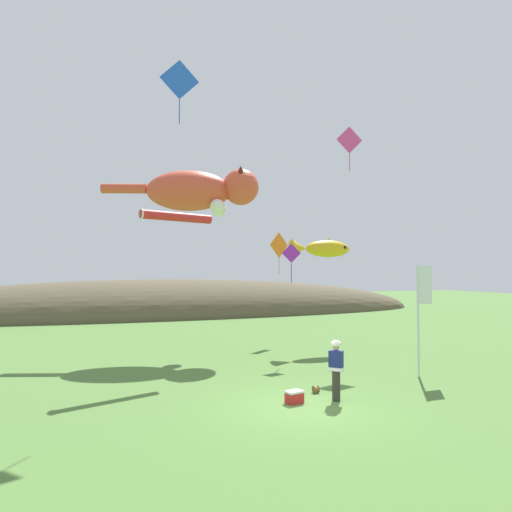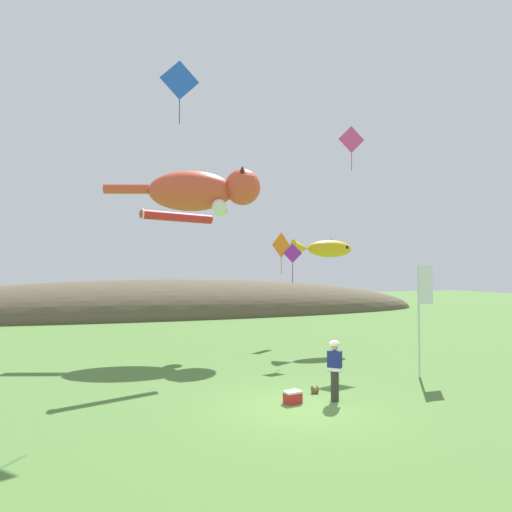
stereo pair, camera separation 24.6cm
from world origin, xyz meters
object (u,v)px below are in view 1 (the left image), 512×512
at_px(kite_diamond_blue, 180,80).
at_px(kite_spool, 316,389).
at_px(festival_banner_pole, 422,303).
at_px(kite_diamond_pink, 349,140).
at_px(kite_tube_streamer, 176,217).
at_px(kite_fish_windsock, 321,248).
at_px(kite_diamond_orange, 279,245).
at_px(kite_giant_cat, 200,191).
at_px(festival_attendant, 336,368).
at_px(picnic_cooler, 294,397).
at_px(kite_diamond_violet, 291,254).

bearing_deg(kite_diamond_blue, kite_spool, -43.29).
bearing_deg(festival_banner_pole, kite_diamond_pink, 81.99).
height_order(festival_banner_pole, kite_tube_streamer, kite_tube_streamer).
height_order(kite_fish_windsock, kite_tube_streamer, kite_tube_streamer).
xyz_separation_m(kite_diamond_pink, kite_diamond_orange, (-2.39, 3.65, -5.23)).
distance_m(kite_spool, kite_diamond_blue, 11.93).
height_order(kite_giant_cat, kite_diamond_orange, kite_giant_cat).
bearing_deg(kite_fish_windsock, kite_tube_streamer, -159.67).
relative_size(festival_attendant, picnic_cooler, 3.25).
bearing_deg(kite_diamond_orange, picnic_cooler, -110.27).
relative_size(kite_giant_cat, kite_diamond_orange, 3.27).
bearing_deg(kite_diamond_violet, picnic_cooler, -113.24).
xyz_separation_m(picnic_cooler, kite_tube_streamer, (-2.51, 5.73, 5.80)).
height_order(picnic_cooler, kite_tube_streamer, kite_tube_streamer).
xyz_separation_m(kite_fish_windsock, kite_diamond_blue, (-8.09, -4.36, 5.89)).
height_order(kite_spool, festival_banner_pole, festival_banner_pole).
height_order(kite_spool, kite_diamond_violet, kite_diamond_violet).
distance_m(kite_diamond_violet, kite_diamond_blue, 8.60).
bearing_deg(kite_diamond_blue, kite_fish_windsock, 28.31).
bearing_deg(kite_diamond_blue, kite_diamond_orange, 46.28).
height_order(festival_attendant, picnic_cooler, festival_attendant).
relative_size(kite_diamond_pink, kite_diamond_blue, 0.97).
height_order(kite_tube_streamer, kite_diamond_orange, kite_tube_streamer).
distance_m(kite_spool, kite_diamond_pink, 13.77).
bearing_deg(picnic_cooler, kite_diamond_violet, 66.76).
xyz_separation_m(kite_giant_cat, kite_fish_windsock, (5.97, -1.76, -2.91)).
distance_m(picnic_cooler, kite_diamond_pink, 14.60).
relative_size(picnic_cooler, festival_banner_pole, 0.13).
distance_m(kite_spool, kite_giant_cat, 12.50).
distance_m(festival_attendant, kite_diamond_violet, 7.80).
xyz_separation_m(kite_giant_cat, kite_diamond_violet, (3.34, -3.90, -3.29)).
bearing_deg(kite_diamond_blue, kite_diamond_violet, 22.12).
height_order(picnic_cooler, festival_banner_pole, festival_banner_pole).
relative_size(festival_banner_pole, kite_diamond_violet, 2.30).
height_order(kite_tube_streamer, kite_diamond_blue, kite_diamond_blue).
relative_size(festival_banner_pole, kite_diamond_orange, 1.74).
height_order(kite_fish_windsock, kite_diamond_violet, kite_fish_windsock).
relative_size(kite_fish_windsock, kite_tube_streamer, 1.08).
bearing_deg(kite_diamond_pink, kite_diamond_violet, -160.48).
distance_m(festival_banner_pole, kite_diamond_violet, 6.17).
bearing_deg(kite_giant_cat, kite_diamond_blue, -109.11).
relative_size(kite_diamond_violet, kite_diamond_pink, 0.78).
relative_size(kite_giant_cat, kite_fish_windsock, 2.32).
height_order(kite_diamond_pink, kite_diamond_blue, kite_diamond_blue).
relative_size(kite_giant_cat, kite_tube_streamer, 2.51).
distance_m(kite_giant_cat, kite_diamond_pink, 8.06).
bearing_deg(kite_diamond_blue, kite_giant_cat, 70.89).
bearing_deg(festival_banner_pole, kite_diamond_orange, 98.40).
relative_size(picnic_cooler, kite_diamond_violet, 0.31).
bearing_deg(kite_diamond_blue, picnic_cooler, -58.40).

